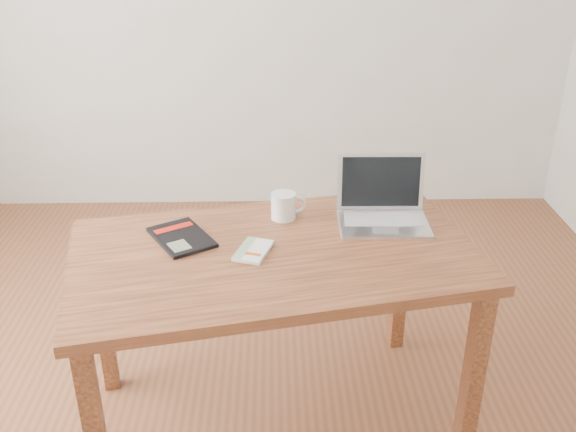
{
  "coord_description": "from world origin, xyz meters",
  "views": [
    {
      "loc": [
        0.16,
        -1.94,
        1.82
      ],
      "look_at": [
        0.21,
        0.03,
        0.85
      ],
      "focal_mm": 40.0,
      "sensor_mm": 36.0,
      "label": 1
    }
  ],
  "objects_px": {
    "white_guidebook": "(253,251)",
    "laptop": "(382,208)",
    "coffee_mug": "(284,205)",
    "desk": "(274,273)",
    "black_guidebook": "(181,237)"
  },
  "relations": [
    {
      "from": "desk",
      "to": "laptop",
      "type": "relative_size",
      "value": 4.53
    },
    {
      "from": "white_guidebook",
      "to": "coffee_mug",
      "type": "distance_m",
      "value": 0.29
    },
    {
      "from": "white_guidebook",
      "to": "laptop",
      "type": "xyz_separation_m",
      "value": [
        0.47,
        0.23,
        0.04
      ]
    },
    {
      "from": "black_guidebook",
      "to": "laptop",
      "type": "bearing_deg",
      "value": -20.66
    },
    {
      "from": "desk",
      "to": "black_guidebook",
      "type": "bearing_deg",
      "value": 152.98
    },
    {
      "from": "white_guidebook",
      "to": "laptop",
      "type": "height_order",
      "value": "laptop"
    },
    {
      "from": "coffee_mug",
      "to": "black_guidebook",
      "type": "bearing_deg",
      "value": -167.64
    },
    {
      "from": "desk",
      "to": "black_guidebook",
      "type": "distance_m",
      "value": 0.35
    },
    {
      "from": "laptop",
      "to": "black_guidebook",
      "type": "bearing_deg",
      "value": -168.92
    },
    {
      "from": "desk",
      "to": "coffee_mug",
      "type": "xyz_separation_m",
      "value": [
        0.04,
        0.25,
        0.14
      ]
    },
    {
      "from": "black_guidebook",
      "to": "coffee_mug",
      "type": "relative_size",
      "value": 2.27
    },
    {
      "from": "white_guidebook",
      "to": "black_guidebook",
      "type": "height_order",
      "value": "same"
    },
    {
      "from": "desk",
      "to": "laptop",
      "type": "xyz_separation_m",
      "value": [
        0.4,
        0.22,
        0.14
      ]
    },
    {
      "from": "white_guidebook",
      "to": "coffee_mug",
      "type": "relative_size",
      "value": 1.38
    },
    {
      "from": "white_guidebook",
      "to": "black_guidebook",
      "type": "distance_m",
      "value": 0.28
    }
  ]
}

